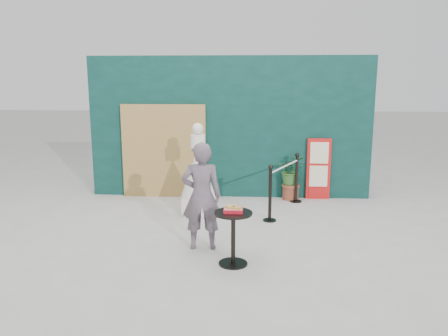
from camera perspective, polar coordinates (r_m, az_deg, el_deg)
ground at (r=6.71m, az=-0.64°, el=-10.46°), size 60.00×60.00×0.00m
back_wall at (r=9.42m, az=0.73°, el=5.33°), size 6.00×0.30×3.00m
bamboo_fence at (r=9.45m, az=-7.85°, el=2.18°), size 1.80×0.08×2.00m
woman at (r=6.48m, az=-2.94°, el=-3.70°), size 0.62×0.43×1.62m
menu_board at (r=9.46m, az=12.23°, el=-0.12°), size 0.50×0.07×1.30m
statue at (r=8.26m, az=-3.38°, el=-1.16°), size 0.67×0.67×1.72m
cafe_table at (r=6.00m, az=1.21°, el=-8.08°), size 0.52×0.52×0.75m
food_basket at (r=5.91m, az=1.24°, el=-5.43°), size 0.26×0.19×0.11m
planter at (r=9.32m, az=8.74°, el=-0.80°), size 0.56×0.48×0.95m
stanchion_barrier at (r=8.50m, az=7.88°, el=-2.33°), size 0.84×1.54×1.03m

